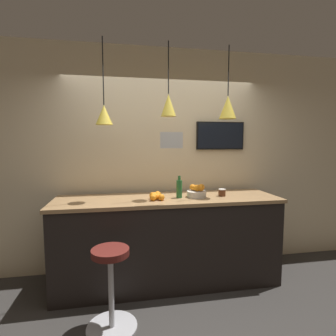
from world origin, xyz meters
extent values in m
plane|color=#33302D|center=(0.00, 0.00, 0.00)|extent=(14.00, 14.00, 0.00)
cube|color=beige|center=(0.00, 1.19, 1.45)|extent=(8.00, 0.06, 2.90)
cube|color=black|center=(0.00, 0.71, 0.50)|extent=(2.58, 0.69, 1.00)
cube|color=#99754C|center=(0.00, 0.71, 1.02)|extent=(2.62, 0.73, 0.04)
cylinder|color=#B7B7BC|center=(-0.65, 0.01, 0.01)|extent=(0.46, 0.46, 0.02)
cylinder|color=#B7B7BC|center=(-0.65, 0.01, 0.35)|extent=(0.05, 0.05, 0.67)
cylinder|color=#5B1E19|center=(-0.65, 0.01, 0.72)|extent=(0.33, 0.33, 0.06)
cylinder|color=beige|center=(0.34, 0.68, 1.07)|extent=(0.23, 0.23, 0.07)
sphere|color=orange|center=(0.35, 0.67, 1.15)|extent=(0.08, 0.08, 0.08)
sphere|color=orange|center=(0.40, 0.69, 1.15)|extent=(0.08, 0.08, 0.08)
sphere|color=orange|center=(0.38, 0.65, 1.15)|extent=(0.08, 0.08, 0.08)
sphere|color=orange|center=(0.30, 0.73, 1.15)|extent=(0.08, 0.08, 0.08)
sphere|color=orange|center=(0.33, 0.70, 1.14)|extent=(0.07, 0.07, 0.07)
sphere|color=orange|center=(-0.19, 0.66, 1.08)|extent=(0.08, 0.08, 0.08)
sphere|color=orange|center=(-0.18, 0.65, 1.07)|extent=(0.07, 0.07, 0.07)
sphere|color=orange|center=(-0.19, 0.57, 1.07)|extent=(0.07, 0.07, 0.07)
sphere|color=orange|center=(-0.13, 0.65, 1.07)|extent=(0.07, 0.07, 0.07)
sphere|color=orange|center=(-0.12, 0.74, 1.07)|extent=(0.07, 0.07, 0.07)
sphere|color=orange|center=(-0.13, 0.68, 1.08)|extent=(0.09, 0.09, 0.09)
sphere|color=orange|center=(-0.10, 0.57, 1.07)|extent=(0.07, 0.07, 0.07)
sphere|color=orange|center=(-0.17, 0.61, 1.07)|extent=(0.08, 0.08, 0.08)
sphere|color=orange|center=(-0.17, 0.67, 1.08)|extent=(0.08, 0.08, 0.08)
cylinder|color=#286B33|center=(0.13, 0.68, 1.14)|extent=(0.07, 0.07, 0.21)
cylinder|color=#286B33|center=(0.13, 0.68, 1.27)|extent=(0.03, 0.03, 0.05)
cylinder|color=#562D19|center=(0.66, 0.68, 1.08)|extent=(0.09, 0.09, 0.08)
cylinder|color=white|center=(0.66, 0.68, 1.12)|extent=(0.09, 0.09, 0.01)
cylinder|color=black|center=(-0.71, 0.69, 2.44)|extent=(0.01, 0.01, 0.71)
cone|color=yellow|center=(-0.71, 0.69, 1.98)|extent=(0.18, 0.18, 0.21)
sphere|color=#F9EFCC|center=(-0.71, 0.69, 1.90)|extent=(0.04, 0.04, 0.04)
cylinder|color=black|center=(0.00, 0.69, 2.51)|extent=(0.01, 0.01, 0.57)
cone|color=yellow|center=(0.00, 0.69, 2.10)|extent=(0.17, 0.17, 0.25)
sphere|color=#F9EFCC|center=(0.00, 0.69, 2.00)|extent=(0.04, 0.04, 0.04)
cylinder|color=black|center=(0.71, 0.69, 2.51)|extent=(0.01, 0.01, 0.57)
cone|color=yellow|center=(0.71, 0.69, 2.09)|extent=(0.20, 0.20, 0.27)
sphere|color=#F9EFCC|center=(0.71, 0.69, 1.98)|extent=(0.04, 0.04, 0.04)
cube|color=black|center=(0.80, 1.14, 1.77)|extent=(0.66, 0.04, 0.37)
cube|color=black|center=(0.80, 1.12, 1.77)|extent=(0.63, 0.01, 0.34)
cube|color=white|center=(-0.01, 0.43, 1.71)|extent=(0.24, 0.01, 0.17)
camera|label=1|loc=(-0.54, -2.27, 1.69)|focal=28.00mm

